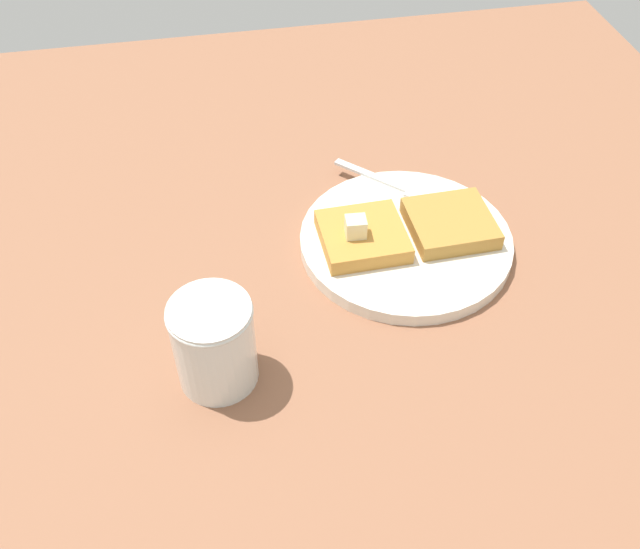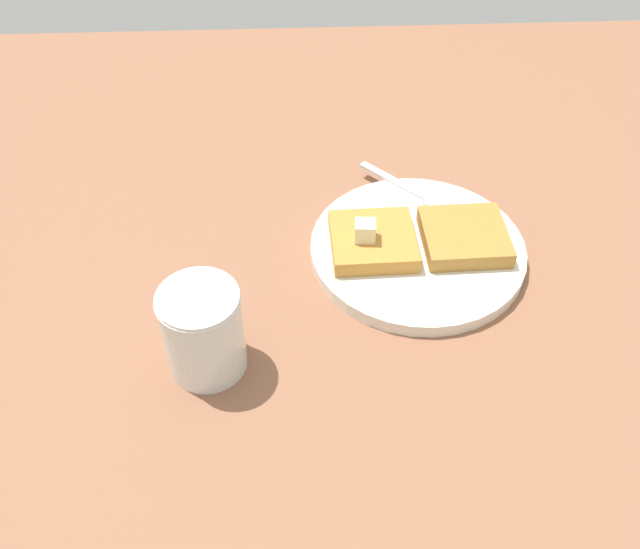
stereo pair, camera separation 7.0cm
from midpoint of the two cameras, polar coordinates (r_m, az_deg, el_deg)
table_surface at (r=77.12cm, az=4.03°, el=-0.84°), size 111.53×111.53×2.84cm
plate at (r=78.60cm, az=10.32°, el=1.86°), size 23.30×23.30×1.53cm
toast_slice_left at (r=76.52cm, az=6.86°, el=2.55°), size 9.12×8.83×1.89cm
toast_slice_middle at (r=78.83cm, az=13.98°, el=2.84°), size 9.12×8.83×1.89cm
butter_pat_primary at (r=74.62cm, az=6.31°, el=3.37°), size 2.29×2.09×2.16cm
fork at (r=84.28cm, az=10.52°, el=6.11°), size 12.34×12.32×0.36cm
syrup_jar at (r=65.24cm, az=-6.29°, el=-4.89°), size 7.60×7.60×9.30cm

